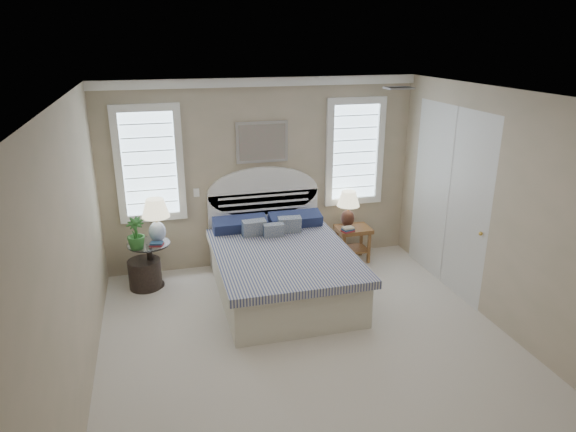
# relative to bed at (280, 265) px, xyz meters

# --- Properties ---
(floor) EXTENTS (4.50, 5.00, 0.01)m
(floor) POSITION_rel_bed_xyz_m (0.00, -1.46, -0.39)
(floor) COLOR beige
(floor) RESTS_ON ground
(ceiling) EXTENTS (4.50, 5.00, 0.01)m
(ceiling) POSITION_rel_bed_xyz_m (0.00, -1.46, 2.31)
(ceiling) COLOR white
(ceiling) RESTS_ON wall_back
(wall_back) EXTENTS (4.50, 0.02, 2.70)m
(wall_back) POSITION_rel_bed_xyz_m (0.00, 1.04, 0.96)
(wall_back) COLOR #C4AD93
(wall_back) RESTS_ON floor
(wall_left) EXTENTS (0.02, 5.00, 2.70)m
(wall_left) POSITION_rel_bed_xyz_m (-2.25, -1.46, 0.96)
(wall_left) COLOR #C4AD93
(wall_left) RESTS_ON floor
(wall_right) EXTENTS (0.02, 5.00, 2.70)m
(wall_right) POSITION_rel_bed_xyz_m (2.25, -1.46, 0.96)
(wall_right) COLOR #C4AD93
(wall_right) RESTS_ON floor
(crown_molding) EXTENTS (4.50, 0.08, 0.12)m
(crown_molding) POSITION_rel_bed_xyz_m (0.00, 1.00, 2.25)
(crown_molding) COLOR white
(crown_molding) RESTS_ON wall_back
(hvac_vent) EXTENTS (0.30, 0.20, 0.02)m
(hvac_vent) POSITION_rel_bed_xyz_m (1.20, -0.66, 2.29)
(hvac_vent) COLOR #B2B2B2
(hvac_vent) RESTS_ON ceiling
(switch_plate) EXTENTS (0.08, 0.01, 0.12)m
(switch_plate) POSITION_rel_bed_xyz_m (-0.95, 1.03, 0.76)
(switch_plate) COLOR white
(switch_plate) RESTS_ON wall_back
(window_left) EXTENTS (0.90, 0.06, 1.60)m
(window_left) POSITION_rel_bed_xyz_m (-1.55, 1.02, 1.21)
(window_left) COLOR #C1E1F5
(window_left) RESTS_ON wall_back
(window_right) EXTENTS (0.90, 0.06, 1.60)m
(window_right) POSITION_rel_bed_xyz_m (1.40, 1.02, 1.21)
(window_right) COLOR #C1E1F5
(window_right) RESTS_ON wall_back
(painting) EXTENTS (0.74, 0.04, 0.58)m
(painting) POSITION_rel_bed_xyz_m (0.00, 1.00, 1.43)
(painting) COLOR silver
(painting) RESTS_ON wall_back
(closet_door) EXTENTS (0.02, 1.80, 2.40)m
(closet_door) POSITION_rel_bed_xyz_m (2.23, -0.26, 0.81)
(closet_door) COLOR silver
(closet_door) RESTS_ON floor
(bed) EXTENTS (1.72, 2.28, 1.47)m
(bed) POSITION_rel_bed_xyz_m (0.00, 0.00, 0.00)
(bed) COLOR beige
(bed) RESTS_ON floor
(side_table_left) EXTENTS (0.56, 0.56, 0.63)m
(side_table_left) POSITION_rel_bed_xyz_m (-1.65, 0.59, 0.00)
(side_table_left) COLOR black
(side_table_left) RESTS_ON floor
(nightstand_right) EXTENTS (0.50, 0.40, 0.53)m
(nightstand_right) POSITION_rel_bed_xyz_m (1.30, 0.69, 0.00)
(nightstand_right) COLOR brown
(nightstand_right) RESTS_ON floor
(floor_pot) EXTENTS (0.53, 0.53, 0.39)m
(floor_pot) POSITION_rel_bed_xyz_m (-1.73, 0.58, -0.19)
(floor_pot) COLOR black
(floor_pot) RESTS_ON floor
(lamp_left) EXTENTS (0.47, 0.47, 0.60)m
(lamp_left) POSITION_rel_bed_xyz_m (-1.52, 0.64, 0.61)
(lamp_left) COLOR white
(lamp_left) RESTS_ON side_table_left
(lamp_right) EXTENTS (0.34, 0.34, 0.55)m
(lamp_right) POSITION_rel_bed_xyz_m (1.24, 0.79, 0.48)
(lamp_right) COLOR black
(lamp_right) RESTS_ON nightstand_right
(potted_plant) EXTENTS (0.29, 0.29, 0.41)m
(potted_plant) POSITION_rel_bed_xyz_m (-1.79, 0.45, 0.45)
(potted_plant) COLOR #366628
(potted_plant) RESTS_ON side_table_left
(books_left) EXTENTS (0.20, 0.17, 0.05)m
(books_left) POSITION_rel_bed_xyz_m (-1.55, 0.48, 0.27)
(books_left) COLOR maroon
(books_left) RESTS_ON side_table_left
(books_right) EXTENTS (0.19, 0.16, 0.07)m
(books_right) POSITION_rel_bed_xyz_m (1.16, 0.55, 0.18)
(books_right) COLOR maroon
(books_right) RESTS_ON nightstand_right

